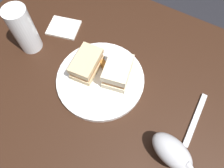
# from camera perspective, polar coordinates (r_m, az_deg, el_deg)

# --- Properties ---
(ground_plane) EXTENTS (6.00, 6.00, 0.00)m
(ground_plane) POSITION_cam_1_polar(r_m,az_deg,el_deg) (1.40, 1.58, -15.86)
(ground_plane) COLOR black
(dining_table) EXTENTS (1.24, 0.85, 0.77)m
(dining_table) POSITION_cam_1_polar(r_m,az_deg,el_deg) (1.03, 2.12, -11.85)
(dining_table) COLOR black
(dining_table) RESTS_ON ground
(plate) EXTENTS (0.28, 0.28, 0.02)m
(plate) POSITION_cam_1_polar(r_m,az_deg,el_deg) (0.68, -3.15, 1.28)
(plate) COLOR white
(plate) RESTS_ON dining_table
(sandwich_half_left) EXTENTS (0.09, 0.12, 0.07)m
(sandwich_half_left) POSITION_cam_1_polar(r_m,az_deg,el_deg) (0.64, 1.53, 3.37)
(sandwich_half_left) COLOR beige
(sandwich_half_left) RESTS_ON plate
(sandwich_half_right) EXTENTS (0.08, 0.12, 0.06)m
(sandwich_half_right) POSITION_cam_1_polar(r_m,az_deg,el_deg) (0.66, -6.90, 5.39)
(sandwich_half_right) COLOR #CCB284
(sandwich_half_right) RESTS_ON plate
(potato_wedge_front) EXTENTS (0.05, 0.05, 0.02)m
(potato_wedge_front) POSITION_cam_1_polar(r_m,az_deg,el_deg) (0.68, -0.51, 4.83)
(potato_wedge_front) COLOR #AD702D
(potato_wedge_front) RESTS_ON plate
(potato_wedge_middle) EXTENTS (0.03, 0.04, 0.02)m
(potato_wedge_middle) POSITION_cam_1_polar(r_m,az_deg,el_deg) (0.67, -0.90, 3.05)
(potato_wedge_middle) COLOR #B77F33
(potato_wedge_middle) RESTS_ON plate
(potato_wedge_back) EXTENTS (0.03, 0.05, 0.02)m
(potato_wedge_back) POSITION_cam_1_polar(r_m,az_deg,el_deg) (0.67, 0.22, 3.15)
(potato_wedge_back) COLOR #B77F33
(potato_wedge_back) RESTS_ON plate
(potato_wedge_left_edge) EXTENTS (0.05, 0.04, 0.02)m
(potato_wedge_left_edge) POSITION_cam_1_polar(r_m,az_deg,el_deg) (0.68, -1.84, 4.76)
(potato_wedge_left_edge) COLOR #AD702D
(potato_wedge_left_edge) RESTS_ON plate
(pint_glass) EXTENTS (0.07, 0.07, 0.17)m
(pint_glass) POSITION_cam_1_polar(r_m,az_deg,el_deg) (0.75, -22.56, 12.97)
(pint_glass) COLOR white
(pint_glass) RESTS_ON dining_table
(gravy_boat) EXTENTS (0.14, 0.10, 0.07)m
(gravy_boat) POSITION_cam_1_polar(r_m,az_deg,el_deg) (0.59, 15.97, -17.24)
(gravy_boat) COLOR #B7B7BC
(gravy_boat) RESTS_ON dining_table
(napkin) EXTENTS (0.13, 0.12, 0.01)m
(napkin) POSITION_cam_1_polar(r_m,az_deg,el_deg) (0.82, -12.92, 14.64)
(napkin) COLOR silver
(napkin) RESTS_ON dining_table
(fork) EXTENTS (0.02, 0.18, 0.01)m
(fork) POSITION_cam_1_polar(r_m,az_deg,el_deg) (0.68, 21.58, -8.87)
(fork) COLOR silver
(fork) RESTS_ON dining_table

